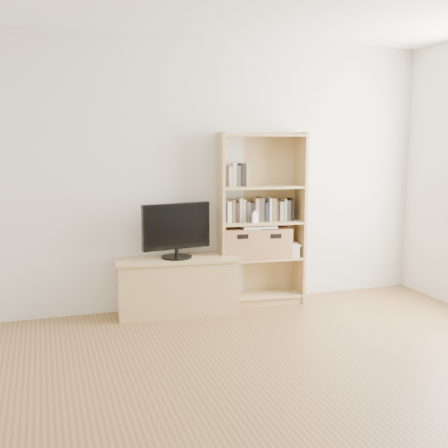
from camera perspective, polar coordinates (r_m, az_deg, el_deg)
name	(u,v)px	position (r m, az deg, el deg)	size (l,w,h in m)	color
floor	(335,416)	(3.63, 11.26, -18.59)	(4.50, 5.00, 0.01)	brown
back_wall	(214,175)	(5.55, -1.07, 4.99)	(4.50, 0.02, 2.60)	silver
tv_stand	(177,287)	(5.41, -4.79, -6.35)	(1.12, 0.42, 0.51)	tan
bookshelf	(261,219)	(5.60, 3.80, 0.48)	(0.86, 0.31, 1.72)	tan
television	(176,230)	(5.30, -4.87, -0.66)	(0.67, 0.05, 0.53)	black
books_row_mid	(261,210)	(5.61, 3.75, 1.45)	(0.84, 0.16, 0.22)	#1E1F2D
books_row_upper	(242,177)	(5.53, 1.88, 4.83)	(0.35, 0.13, 0.18)	#1E1F2D
baby_monitor	(255,218)	(5.48, 3.14, 0.62)	(0.05, 0.03, 0.10)	white
basket_left	(239,243)	(5.58, 1.53, -1.95)	(0.37, 0.30, 0.30)	#A37149
basket_right	(271,242)	(5.67, 4.81, -1.85)	(0.36, 0.29, 0.29)	#A37149
laptop	(258,226)	(5.59, 3.45, -0.23)	(0.34, 0.24, 0.03)	silver
magazine_stack	(289,250)	(5.75, 6.61, -2.64)	(0.17, 0.25, 0.12)	silver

